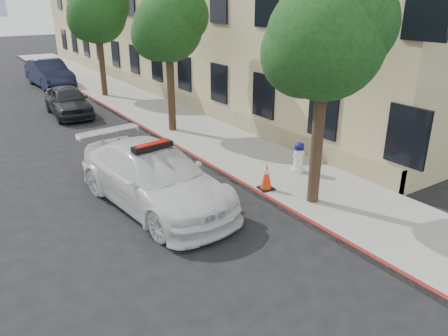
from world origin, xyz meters
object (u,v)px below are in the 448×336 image
Objects in this scene: police_car at (154,177)px; fire_hydrant at (298,157)px; parked_car_mid at (68,101)px; parked_car_far at (49,73)px; traffic_cone at (266,176)px.

fire_hydrant is at bearing -14.38° from police_car.
parked_car_far is at bearing 85.20° from parked_car_mid.
police_car is at bearing -98.76° from parked_car_far.
traffic_cone is at bearing -27.42° from police_car.
fire_hydrant is 1.71m from traffic_cone.
traffic_cone is (2.89, -1.11, -0.26)m from police_car.
parked_car_far is 19.42m from fire_hydrant.
traffic_cone is (2.16, -11.95, -0.15)m from parked_car_mid.
parked_car_far is (1.01, 7.74, 0.12)m from parked_car_mid.
police_car is at bearing -91.18° from parked_car_mid.
police_car reaches higher than parked_car_far.
parked_car_mid reaches higher than fire_hydrant.
fire_hydrant is (2.79, -19.22, -0.19)m from parked_car_far.
police_car reaches higher than traffic_cone.
parked_car_mid is (0.72, 10.85, -0.11)m from police_car.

